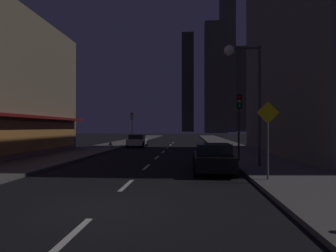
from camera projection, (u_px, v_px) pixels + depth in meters
name	position (u px, v px, depth m)	size (l,w,h in m)	color
ground_plane	(172.00, 144.00, 39.83)	(78.00, 136.00, 0.10)	black
sidewalk_right	(223.00, 143.00, 39.30)	(4.00, 76.00, 0.15)	#605E59
sidewalk_left	(122.00, 143.00, 40.36)	(4.00, 76.00, 0.15)	#605E59
lane_marking_center	(160.00, 154.00, 24.07)	(0.16, 38.60, 0.01)	silver
skyscraper_distant_tall	(188.00, 83.00, 164.38)	(6.77, 6.72, 56.22)	#343227
skyscraper_distant_mid	(216.00, 78.00, 118.49)	(8.94, 6.77, 45.49)	#4D493A
skyscraper_distant_short	(227.00, 63.00, 145.86)	(7.81, 5.35, 70.09)	#4E4A3B
skyscraper_distant_slender	(240.00, 89.00, 164.38)	(6.87, 5.05, 48.52)	#434032
car_parked_near	(213.00, 158.00, 14.23)	(1.98, 4.24, 1.45)	black
car_parked_far	(137.00, 141.00, 33.24)	(1.98, 4.24, 1.45)	silver
fire_hydrant_far_left	(110.00, 145.00, 30.30)	(0.42, 0.30, 0.65)	#B2B2B2
traffic_light_near_right	(239.00, 112.00, 17.76)	(0.32, 0.48, 4.20)	#2D2D2D
traffic_light_far_left	(132.00, 121.00, 39.71)	(0.32, 0.48, 4.20)	#2D2D2D
street_lamp_right	(244.00, 75.00, 15.53)	(1.96, 0.56, 6.58)	#38383D
pedestrian_crossing_sign	(268.00, 133.00, 11.59)	(0.91, 0.08, 3.15)	slate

